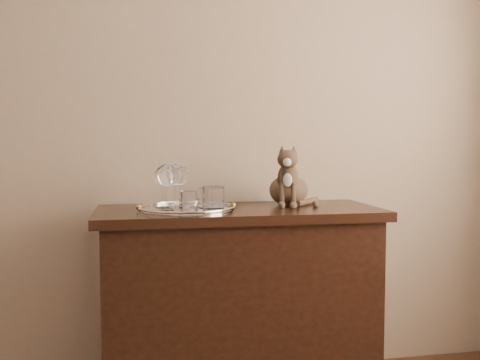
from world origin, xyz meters
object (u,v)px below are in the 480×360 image
object	(u,v)px
sideboard	(239,306)
wine_glass_d	(175,187)
wine_glass_a	(162,187)
tumbler_b	(188,201)
cat	(289,175)
tumbler_c	(207,198)
tumbler_a	(213,198)
wine_glass_b	(181,186)
wine_glass_c	(166,187)
tray	(187,209)

from	to	relation	value
sideboard	wine_glass_d	size ratio (longest dim) A/B	6.54
wine_glass_a	wine_glass_d	distance (m)	0.08
tumbler_b	cat	size ratio (longest dim) A/B	0.30
tumbler_c	cat	world-z (taller)	cat
tumbler_b	tumbler_a	bearing A→B (deg)	11.55
wine_glass_b	tumbler_b	bearing A→B (deg)	-84.35
tumbler_a	tumbler_b	size ratio (longest dim) A/B	1.19
wine_glass_b	tumbler_a	bearing A→B (deg)	-50.99
wine_glass_b	sideboard	bearing A→B (deg)	-7.01
tumbler_a	sideboard	bearing A→B (deg)	42.49
wine_glass_a	tumbler_a	xyz separation A→B (m)	(0.20, -0.13, -0.04)
tumbler_b	tumbler_c	bearing A→B (deg)	50.85
wine_glass_b	tumbler_a	distance (m)	0.19
wine_glass_a	wine_glass_d	bearing A→B (deg)	-52.04
cat	wine_glass_a	bearing A→B (deg)	-154.72
wine_glass_a	wine_glass_b	size ratio (longest dim) A/B	0.99
wine_glass_a	tumbler_c	distance (m)	0.19
wine_glass_b	wine_glass_c	world-z (taller)	wine_glass_c
wine_glass_b	tumbler_a	size ratio (longest dim) A/B	1.81
tray	wine_glass_d	distance (m)	0.11
tray	tumbler_b	distance (m)	0.12
tumbler_a	tumbler_b	bearing A→B (deg)	-168.45
tumbler_a	tumbler_c	distance (m)	0.09
wine_glass_b	wine_glass_d	bearing A→B (deg)	-111.55
sideboard	wine_glass_b	xyz separation A→B (m)	(-0.25, 0.03, 0.52)
tumbler_a	wine_glass_c	bearing A→B (deg)	168.13
wine_glass_b	tumbler_c	xyz separation A→B (m)	(0.10, -0.06, -0.05)
wine_glass_b	tumbler_b	size ratio (longest dim) A/B	2.14
wine_glass_d	tray	bearing A→B (deg)	19.67
tray	wine_glass_d	size ratio (longest dim) A/B	2.18
tumbler_c	tray	bearing A→B (deg)	-179.47
sideboard	tumbler_b	bearing A→B (deg)	-149.09
tumbler_c	wine_glass_b	bearing A→B (deg)	150.31
tumbler_c	cat	distance (m)	0.41
wine_glass_b	wine_glass_c	xyz separation A→B (m)	(-0.07, -0.11, 0.01)
tumbler_a	cat	bearing A→B (deg)	27.97
sideboard	tumbler_a	distance (m)	0.51
wine_glass_a	tumbler_a	size ratio (longest dim) A/B	1.79
sideboard	tumbler_b	size ratio (longest dim) A/B	14.71
wine_glass_c	tumbler_a	distance (m)	0.20
cat	tray	bearing A→B (deg)	-148.31
wine_glass_d	tumbler_c	distance (m)	0.14
wine_glass_a	tumbler_b	xyz separation A→B (m)	(0.09, -0.15, -0.05)
sideboard	cat	distance (m)	0.61
wine_glass_b	wine_glass_c	bearing A→B (deg)	-122.43
wine_glass_a	wine_glass_c	distance (m)	0.09
wine_glass_c	wine_glass_d	bearing A→B (deg)	37.75
tray	wine_glass_a	world-z (taller)	wine_glass_a
tray	wine_glass_c	world-z (taller)	wine_glass_c
tray	wine_glass_d	bearing A→B (deg)	-160.33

